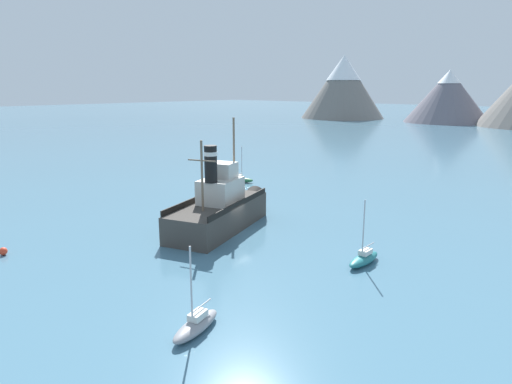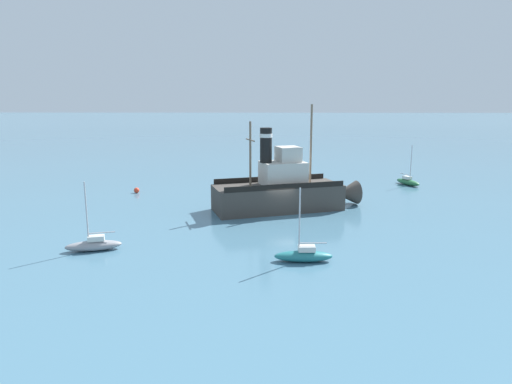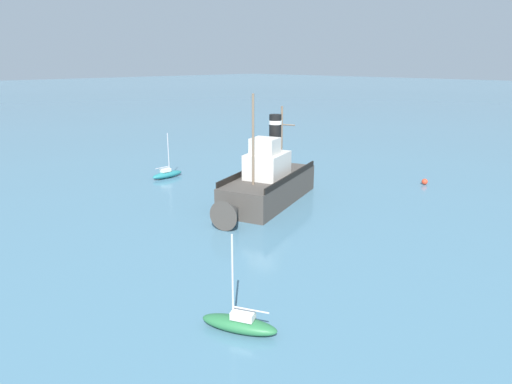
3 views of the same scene
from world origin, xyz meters
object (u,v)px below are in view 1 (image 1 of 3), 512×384
Objects in this scene: sailboat_teal at (364,258)px; mooring_buoy at (3,251)px; sailboat_green at (240,179)px; sailboat_grey at (196,325)px; old_tugboat at (221,208)px.

sailboat_teal is 27.47m from mooring_buoy.
sailboat_grey is at bearing -49.02° from sailboat_green.
old_tugboat is at bearing -176.54° from sailboat_teal.
mooring_buoy is at bearing -79.83° from sailboat_green.
old_tugboat reaches higher than sailboat_teal.
sailboat_green is 32.43m from mooring_buoy.
sailboat_teal is at bearing 83.06° from sailboat_grey.
sailboat_green reaches higher than mooring_buoy.
old_tugboat is at bearing 65.97° from mooring_buoy.
mooring_buoy is at bearing -141.37° from sailboat_teal.
old_tugboat is 14.29m from sailboat_teal.
old_tugboat reaches higher than sailboat_green.
sailboat_teal is at bearing 38.63° from mooring_buoy.
sailboat_grey is at bearing -47.65° from old_tugboat.
mooring_buoy is (-19.70, -2.65, -0.12)m from sailboat_grey.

